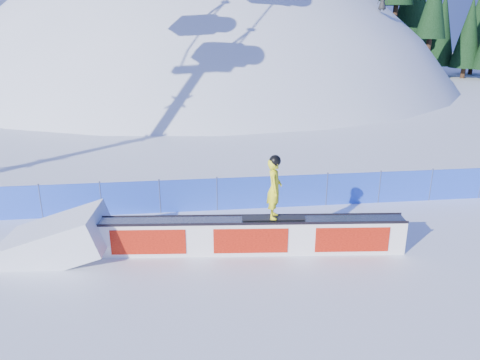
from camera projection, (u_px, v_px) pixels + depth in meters
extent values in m
plane|color=white|center=(267.00, 272.00, 12.63)|extent=(160.00, 160.00, 0.00)
sphere|color=white|center=(205.00, 227.00, 57.92)|extent=(64.00, 64.00, 64.00)
cylinder|color=#362215|center=(389.00, 10.00, 50.01)|extent=(0.50, 0.50, 1.40)
cylinder|color=#362215|center=(392.00, 24.00, 53.13)|extent=(0.50, 0.50, 1.40)
cylinder|color=#362215|center=(395.00, 31.00, 54.37)|extent=(0.50, 0.50, 1.40)
cylinder|color=#362215|center=(433.00, 62.00, 51.18)|extent=(0.50, 0.50, 1.40)
cone|color=black|center=(438.00, 22.00, 49.81)|extent=(3.15, 3.15, 7.16)
cylinder|color=#362215|center=(408.00, 61.00, 57.60)|extent=(0.50, 0.50, 1.40)
cone|color=black|center=(412.00, 23.00, 56.13)|extent=(3.42, 3.42, 7.76)
cylinder|color=#362215|center=(439.00, 70.00, 56.36)|extent=(0.50, 0.50, 1.40)
cone|color=black|center=(445.00, 27.00, 54.74)|extent=(3.85, 3.85, 8.75)
cylinder|color=#362215|center=(466.00, 74.00, 52.49)|extent=(0.50, 0.50, 1.40)
cone|color=black|center=(473.00, 25.00, 50.77)|extent=(4.09, 4.09, 9.30)
cylinder|color=#362215|center=(451.00, 68.00, 58.64)|extent=(0.50, 0.50, 1.40)
cone|color=black|center=(456.00, 33.00, 57.28)|extent=(3.13, 3.13, 7.11)
cube|color=blue|center=(245.00, 193.00, 16.65)|extent=(22.00, 0.03, 1.20)
cylinder|color=#3D496F|center=(41.00, 201.00, 15.84)|extent=(0.05, 0.05, 1.30)
cylinder|color=#3D496F|center=(101.00, 198.00, 16.07)|extent=(0.05, 0.05, 1.30)
cylinder|color=#3D496F|center=(160.00, 195.00, 16.30)|extent=(0.05, 0.05, 1.30)
cylinder|color=#3D496F|center=(217.00, 193.00, 16.52)|extent=(0.05, 0.05, 1.30)
cylinder|color=#3D496F|center=(273.00, 191.00, 16.75)|extent=(0.05, 0.05, 1.30)
cylinder|color=#3D496F|center=(327.00, 188.00, 16.98)|extent=(0.05, 0.05, 1.30)
cylinder|color=#3D496F|center=(380.00, 186.00, 17.20)|extent=(0.05, 0.05, 1.30)
cylinder|color=#3D496F|center=(431.00, 184.00, 17.43)|extent=(0.05, 0.05, 1.30)
cube|color=white|center=(250.00, 236.00, 13.56)|extent=(8.96, 1.39, 1.01)
cube|color=gray|center=(250.00, 220.00, 13.39)|extent=(8.87, 1.41, 0.04)
cube|color=black|center=(251.00, 224.00, 13.11)|extent=(8.91, 0.87, 0.07)
cube|color=black|center=(250.00, 215.00, 13.67)|extent=(8.91, 0.87, 0.07)
cube|color=red|center=(251.00, 241.00, 13.29)|extent=(8.47, 0.82, 0.75)
cube|color=red|center=(250.00, 232.00, 13.84)|extent=(8.47, 0.82, 0.75)
cube|color=black|center=(274.00, 218.00, 13.39)|extent=(1.83, 0.49, 0.03)
imported|color=#FFFC1E|center=(274.00, 189.00, 13.10)|extent=(0.55, 0.71, 1.75)
sphere|color=black|center=(275.00, 161.00, 12.83)|extent=(0.33, 0.33, 0.33)
imported|color=black|center=(383.00, 0.00, 38.42)|extent=(0.95, 0.79, 1.65)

